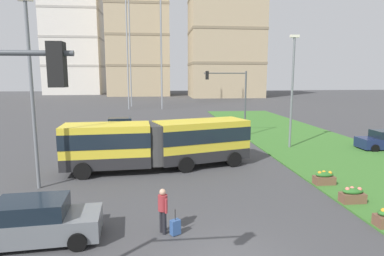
% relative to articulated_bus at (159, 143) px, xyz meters
% --- Properties ---
extents(grass_median, '(10.00, 70.00, 0.08)m').
position_rel_articulated_bus_xyz_m(grass_median, '(13.27, -1.38, -1.61)').
color(grass_median, '#3D752D').
rests_on(grass_median, ground_plane).
extents(articulated_bus, '(11.93, 4.67, 3.00)m').
position_rel_articulated_bus_xyz_m(articulated_bus, '(0.00, 0.00, 0.00)').
color(articulated_bus, yellow).
rests_on(articulated_bus, ground).
extents(car_black_sedan, '(4.54, 2.34, 1.58)m').
position_rel_articulated_bus_xyz_m(car_black_sedan, '(-3.94, 14.10, -0.90)').
color(car_black_sedan, black).
rests_on(car_black_sedan, ground).
extents(car_grey_wagon, '(4.53, 2.30, 1.58)m').
position_rel_articulated_bus_xyz_m(car_grey_wagon, '(-4.44, -9.09, -0.90)').
color(car_grey_wagon, slate).
rests_on(car_grey_wagon, ground).
extents(pedestrian_crossing, '(0.36, 0.52, 1.74)m').
position_rel_articulated_bus_xyz_m(pedestrian_crossing, '(0.08, -8.89, -0.65)').
color(pedestrian_crossing, black).
rests_on(pedestrian_crossing, ground).
extents(rolling_suitcase, '(0.43, 0.39, 0.97)m').
position_rel_articulated_bus_xyz_m(rolling_suitcase, '(0.53, -9.09, -1.34)').
color(rolling_suitcase, '#335693').
rests_on(rolling_suitcase, ground).
extents(flower_planter_1, '(1.10, 0.56, 0.74)m').
position_rel_articulated_bus_xyz_m(flower_planter_1, '(8.87, -6.93, -1.23)').
color(flower_planter_1, brown).
rests_on(flower_planter_1, grass_median).
extents(flower_planter_2, '(1.10, 0.56, 0.74)m').
position_rel_articulated_bus_xyz_m(flower_planter_2, '(8.87, -4.32, -1.23)').
color(flower_planter_2, brown).
rests_on(flower_planter_2, grass_median).
extents(traffic_light_far_right, '(4.18, 0.28, 6.39)m').
position_rel_articulated_bus_xyz_m(traffic_light_far_right, '(7.15, 10.62, 2.73)').
color(traffic_light_far_right, '#474C51').
rests_on(traffic_light_far_right, ground).
extents(streetlight_left, '(0.70, 0.28, 9.70)m').
position_rel_articulated_bus_xyz_m(streetlight_left, '(-6.40, -3.13, 3.64)').
color(streetlight_left, slate).
rests_on(streetlight_left, ground).
extents(streetlight_median, '(0.70, 0.28, 9.11)m').
position_rel_articulated_bus_xyz_m(streetlight_median, '(10.77, 4.99, 3.35)').
color(streetlight_median, slate).
rests_on(streetlight_median, ground).
extents(apartment_tower_west, '(18.40, 19.89, 54.25)m').
position_rel_articulated_bus_xyz_m(apartment_tower_west, '(-27.90, 98.81, 25.49)').
color(apartment_tower_west, silver).
rests_on(apartment_tower_west, ground).
extents(apartment_tower_westcentre, '(18.83, 18.68, 53.13)m').
position_rel_articulated_bus_xyz_m(apartment_tower_westcentre, '(-5.65, 86.95, 24.93)').
color(apartment_tower_westcentre, tan).
rests_on(apartment_tower_westcentre, ground).
extents(apartment_tower_centre, '(20.55, 15.55, 36.84)m').
position_rel_articulated_bus_xyz_m(apartment_tower_centre, '(19.67, 75.06, 16.79)').
color(apartment_tower_centre, tan).
rests_on(apartment_tower_centre, ground).
extents(transmission_pylon, '(9.00, 6.24, 30.61)m').
position_rel_articulated_bus_xyz_m(transmission_pylon, '(-2.26, 42.31, 15.08)').
color(transmission_pylon, gray).
rests_on(transmission_pylon, ground).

